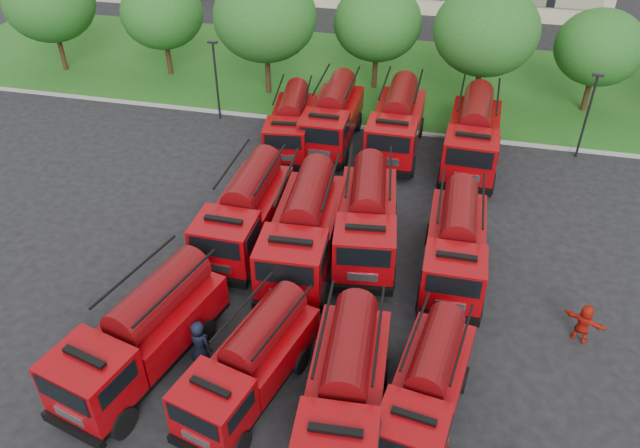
# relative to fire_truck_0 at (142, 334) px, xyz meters

# --- Properties ---
(ground) EXTENTS (140.00, 140.00, 0.00)m
(ground) POSITION_rel_fire_truck_0_xyz_m (5.37, 2.97, -1.73)
(ground) COLOR black
(ground) RESTS_ON ground
(lawn) EXTENTS (70.00, 16.00, 0.12)m
(lawn) POSITION_rel_fire_truck_0_xyz_m (5.37, 28.97, -1.67)
(lawn) COLOR #1C4D14
(lawn) RESTS_ON ground
(curb) EXTENTS (70.00, 0.30, 0.14)m
(curb) POSITION_rel_fire_truck_0_xyz_m (5.37, 20.87, -1.66)
(curb) COLOR gray
(curb) RESTS_ON ground
(tree_0) EXTENTS (6.30, 6.30, 7.70)m
(tree_0) POSITION_rel_fire_truck_0_xyz_m (-18.63, 24.97, 3.29)
(tree_0) COLOR #382314
(tree_0) RESTS_ON ground
(tree_1) EXTENTS (5.71, 5.71, 6.98)m
(tree_1) POSITION_rel_fire_truck_0_xyz_m (-10.63, 25.97, 2.82)
(tree_1) COLOR #382314
(tree_1) RESTS_ON ground
(tree_2) EXTENTS (6.72, 6.72, 8.22)m
(tree_2) POSITION_rel_fire_truck_0_xyz_m (-2.63, 24.47, 3.63)
(tree_2) COLOR #382314
(tree_2) RESTS_ON ground
(tree_3) EXTENTS (5.88, 5.88, 7.19)m
(tree_3) POSITION_rel_fire_truck_0_xyz_m (4.37, 26.97, 2.96)
(tree_3) COLOR #382314
(tree_3) RESTS_ON ground
(tree_4) EXTENTS (6.55, 6.55, 8.01)m
(tree_4) POSITION_rel_fire_truck_0_xyz_m (11.37, 25.47, 3.49)
(tree_4) COLOR #382314
(tree_4) RESTS_ON ground
(tree_5) EXTENTS (5.46, 5.46, 6.68)m
(tree_5) POSITION_rel_fire_truck_0_xyz_m (18.37, 26.47, 2.62)
(tree_5) COLOR #382314
(tree_5) RESTS_ON ground
(lamp_post_0) EXTENTS (0.60, 0.25, 5.11)m
(lamp_post_0) POSITION_rel_fire_truck_0_xyz_m (-4.63, 20.17, 1.17)
(lamp_post_0) COLOR black
(lamp_post_0) RESTS_ON ground
(lamp_post_1) EXTENTS (0.60, 0.25, 5.11)m
(lamp_post_1) POSITION_rel_fire_truck_0_xyz_m (17.37, 20.17, 1.17)
(lamp_post_1) COLOR black
(lamp_post_1) RESTS_ON ground
(fire_truck_0) EXTENTS (4.39, 7.94, 3.43)m
(fire_truck_0) POSITION_rel_fire_truck_0_xyz_m (0.00, 0.00, 0.00)
(fire_truck_0) COLOR black
(fire_truck_0) RESTS_ON ground
(fire_truck_1) EXTENTS (3.85, 6.93, 2.99)m
(fire_truck_1) POSITION_rel_fire_truck_0_xyz_m (4.20, -0.25, -0.22)
(fire_truck_1) COLOR black
(fire_truck_1) RESTS_ON ground
(fire_truck_2) EXTENTS (3.07, 7.46, 3.32)m
(fire_truck_2) POSITION_rel_fire_truck_0_xyz_m (7.72, -0.81, -0.05)
(fire_truck_2) COLOR black
(fire_truck_2) RESTS_ON ground
(fire_truck_3) EXTENTS (3.09, 6.60, 2.89)m
(fire_truck_3) POSITION_rel_fire_truck_0_xyz_m (10.37, 0.13, -0.27)
(fire_truck_3) COLOR black
(fire_truck_3) RESTS_ON ground
(fire_truck_4) EXTENTS (2.90, 7.58, 3.42)m
(fire_truck_4) POSITION_rel_fire_truck_0_xyz_m (1.20, 8.27, -0.00)
(fire_truck_4) COLOR black
(fire_truck_4) RESTS_ON ground
(fire_truck_5) EXTENTS (3.26, 8.12, 3.64)m
(fire_truck_5) POSITION_rel_fire_truck_0_xyz_m (4.23, 7.43, 0.10)
(fire_truck_5) COLOR black
(fire_truck_5) RESTS_ON ground
(fire_truck_6) EXTENTS (3.51, 7.81, 3.43)m
(fire_truck_6) POSITION_rel_fire_truck_0_xyz_m (6.79, 9.04, 0.00)
(fire_truck_6) COLOR black
(fire_truck_6) RESTS_ON ground
(fire_truck_7) EXTENTS (2.70, 7.25, 3.29)m
(fire_truck_7) POSITION_rel_fire_truck_0_xyz_m (10.88, 8.08, -0.07)
(fire_truck_7) COLOR black
(fire_truck_7) RESTS_ON ground
(fire_truck_8) EXTENTS (3.22, 7.07, 3.11)m
(fire_truck_8) POSITION_rel_fire_truck_0_xyz_m (0.88, 17.62, -0.16)
(fire_truck_8) COLOR black
(fire_truck_8) RESTS_ON ground
(fire_truck_9) EXTENTS (2.82, 7.54, 3.42)m
(fire_truck_9) POSITION_rel_fire_truck_0_xyz_m (3.13, 18.68, -0.01)
(fire_truck_9) COLOR black
(fire_truck_9) RESTS_ON ground
(fire_truck_10) EXTENTS (2.88, 7.78, 3.54)m
(fire_truck_10) POSITION_rel_fire_truck_0_xyz_m (6.92, 18.68, 0.05)
(fire_truck_10) COLOR black
(fire_truck_10) RESTS_ON ground
(fire_truck_11) EXTENTS (3.18, 8.09, 3.63)m
(fire_truck_11) POSITION_rel_fire_truck_0_xyz_m (11.29, 18.05, 0.10)
(fire_truck_11) COLOR black
(fire_truck_11) RESTS_ON ground
(firefighter_4) EXTENTS (1.11, 0.89, 1.97)m
(firefighter_4) POSITION_rel_fire_truck_0_xyz_m (1.86, 0.68, -1.73)
(firefighter_4) COLOR black
(firefighter_4) RESTS_ON ground
(firefighter_5) EXTENTS (1.79, 1.35, 1.77)m
(firefighter_5) POSITION_rel_fire_truck_0_xyz_m (16.07, 5.10, -1.73)
(firefighter_5) COLOR #B5190D
(firefighter_5) RESTS_ON ground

